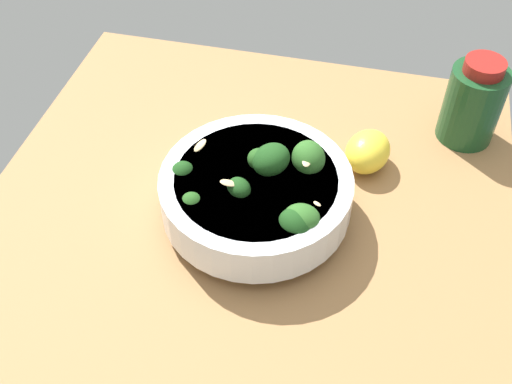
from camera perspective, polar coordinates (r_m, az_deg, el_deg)
The scene contains 4 objects.
ground_plane at distance 74.43cm, azimuth -0.88°, elevation -2.58°, with size 61.88×61.88×4.32cm, color #996D42.
bowl_of_broccoli at distance 68.87cm, azimuth 0.17°, elevation -0.01°, with size 21.39×21.39×10.27cm.
lemon_wedge at distance 77.24cm, azimuth 10.23°, elevation 3.68°, with size 6.61×5.29×4.78cm, color yellow.
bottle_tall at distance 82.96cm, azimuth 19.35°, elevation 7.78°, with size 7.18×7.18×11.59cm.
Camera 1 is at (46.58, 12.21, 54.59)cm, focal length 43.48 mm.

